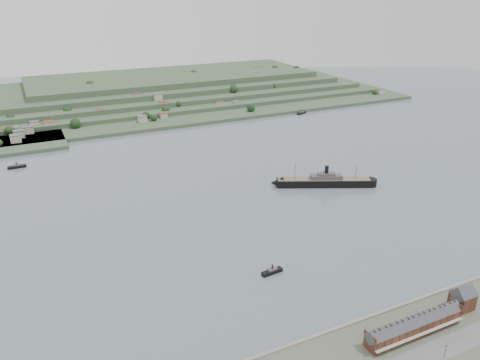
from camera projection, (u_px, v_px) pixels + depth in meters
name	position (u px, v px, depth m)	size (l,w,h in m)	color
ground	(266.00, 202.00, 373.37)	(1400.00, 1400.00, 0.00)	slate
near_shore	(458.00, 353.00, 217.50)	(220.00, 80.00, 2.60)	#4C5142
terrace_row	(414.00, 325.00, 226.86)	(55.60, 9.80, 11.07)	#412217
gabled_building	(463.00, 298.00, 244.72)	(10.40, 10.18, 14.09)	#412217
far_peninsula	(158.00, 92.00, 707.31)	(760.00, 309.00, 30.00)	#334930
steamship	(321.00, 182.00, 401.58)	(85.94, 46.65, 22.03)	black
tugboat	(272.00, 271.00, 279.60)	(13.74, 4.78, 6.06)	black
ferry_west	(17.00, 166.00, 442.67)	(16.66, 4.91, 6.22)	black
ferry_east	(301.00, 113.00, 631.31)	(16.04, 9.90, 5.84)	black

